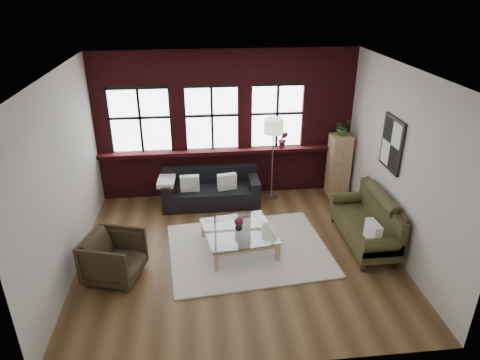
{
  "coord_description": "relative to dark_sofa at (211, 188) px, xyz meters",
  "views": [
    {
      "loc": [
        -0.65,
        -6.34,
        4.42
      ],
      "look_at": [
        0.1,
        0.6,
        1.15
      ],
      "focal_mm": 32.0,
      "sensor_mm": 36.0,
      "label": 1
    }
  ],
  "objects": [
    {
      "name": "window_left",
      "position": [
        -1.41,
        0.55,
        1.38
      ],
      "size": [
        1.38,
        0.1,
        1.5
      ],
      "primitive_type": null,
      "color": "black",
      "rests_on": "brick_backwall"
    },
    {
      "name": "pillow_a",
      "position": [
        -0.44,
        -0.1,
        0.19
      ],
      "size": [
        0.4,
        0.15,
        0.34
      ],
      "primitive_type": "cube",
      "rotation": [
        0.0,
        0.0,
        0.03
      ],
      "color": "white",
      "rests_on": "dark_sofa"
    },
    {
      "name": "brick_backwall",
      "position": [
        0.39,
        0.54,
        1.23
      ],
      "size": [
        5.5,
        0.12,
        3.2
      ],
      "primitive_type": null,
      "color": "#481116",
      "rests_on": "floor"
    },
    {
      "name": "armchair",
      "position": [
        -1.66,
        -2.37,
        0.02
      ],
      "size": [
        1.06,
        1.04,
        0.78
      ],
      "primitive_type": "imported",
      "rotation": [
        0.0,
        0.0,
        1.28
      ],
      "color": "#2E2417",
      "rests_on": "floor"
    },
    {
      "name": "floor_lamp",
      "position": [
        1.35,
        0.13,
        0.62
      ],
      "size": [
        0.4,
        0.4,
        1.98
      ],
      "primitive_type": null,
      "color": "#A5A5A8",
      "rests_on": "floor"
    },
    {
      "name": "wall_right",
      "position": [
        3.14,
        -1.9,
        1.23
      ],
      "size": [
        0.0,
        5.0,
        5.0
      ],
      "primitive_type": "plane",
      "rotation": [
        1.57,
        0.0,
        -1.57
      ],
      "color": "beige",
      "rests_on": "ground"
    },
    {
      "name": "wall_back",
      "position": [
        0.39,
        0.6,
        1.23
      ],
      "size": [
        5.5,
        0.0,
        5.5
      ],
      "primitive_type": "plane",
      "rotation": [
        1.57,
        0.0,
        0.0
      ],
      "color": "beige",
      "rests_on": "ground"
    },
    {
      "name": "wall_left",
      "position": [
        -2.36,
        -1.9,
        1.23
      ],
      "size": [
        0.0,
        5.0,
        5.0
      ],
      "primitive_type": "plane",
      "rotation": [
        1.57,
        0.0,
        1.57
      ],
      "color": "beige",
      "rests_on": "ground"
    },
    {
      "name": "window_right",
      "position": [
        1.49,
        0.55,
        1.38
      ],
      "size": [
        1.38,
        0.1,
        1.5
      ],
      "primitive_type": null,
      "color": "black",
      "rests_on": "brick_backwall"
    },
    {
      "name": "pillow_b",
      "position": [
        0.34,
        -0.1,
        0.19
      ],
      "size": [
        0.42,
        0.22,
        0.34
      ],
      "primitive_type": "cube",
      "rotation": [
        0.0,
        0.0,
        0.2
      ],
      "color": "white",
      "rests_on": "dark_sofa"
    },
    {
      "name": "sill_plant",
      "position": [
        1.62,
        0.42,
        0.9
      ],
      "size": [
        0.24,
        0.21,
        0.38
      ],
      "primitive_type": "imported",
      "rotation": [
        0.0,
        0.0,
        -0.25
      ],
      "color": "#5F2037",
      "rests_on": "sill_ledge"
    },
    {
      "name": "vase",
      "position": [
        0.42,
        -1.78,
        0.09
      ],
      "size": [
        0.18,
        0.18,
        0.14
      ],
      "primitive_type": "imported",
      "rotation": [
        0.0,
        0.0,
        -0.39
      ],
      "color": "#B2B2B2",
      "rests_on": "coffee_table"
    },
    {
      "name": "wall_poster",
      "position": [
        3.11,
        -1.6,
        1.48
      ],
      "size": [
        0.05,
        0.74,
        0.94
      ],
      "primitive_type": null,
      "color": "black",
      "rests_on": "wall_right"
    },
    {
      "name": "vintage_settee",
      "position": [
        2.69,
        -1.84,
        0.13
      ],
      "size": [
        0.83,
        1.87,
        0.99
      ],
      "primitive_type": null,
      "color": "#353118",
      "rests_on": "floor"
    },
    {
      "name": "wall_front",
      "position": [
        0.39,
        -4.4,
        1.23
      ],
      "size": [
        5.5,
        0.0,
        5.5
      ],
      "primitive_type": "plane",
      "rotation": [
        -1.57,
        0.0,
        0.0
      ],
      "color": "beige",
      "rests_on": "ground"
    },
    {
      "name": "dark_sofa",
      "position": [
        0.0,
        0.0,
        0.0
      ],
      "size": [
        2.05,
        0.83,
        0.74
      ],
      "primitive_type": null,
      "color": "black",
      "rests_on": "floor"
    },
    {
      "name": "ceiling",
      "position": [
        0.39,
        -1.9,
        2.83
      ],
      "size": [
        5.5,
        5.5,
        0.0
      ],
      "primitive_type": "plane",
      "rotation": [
        3.14,
        0.0,
        0.0
      ],
      "color": "white",
      "rests_on": "ground"
    },
    {
      "name": "pillow_settee",
      "position": [
        2.61,
        -2.41,
        0.23
      ],
      "size": [
        0.17,
        0.39,
        0.34
      ],
      "primitive_type": "cube",
      "rotation": [
        0.0,
        0.0,
        0.07
      ],
      "color": "white",
      "rests_on": "vintage_settee"
    },
    {
      "name": "coffee_table",
      "position": [
        0.42,
        -1.78,
        -0.18
      ],
      "size": [
        1.39,
        1.39,
        0.4
      ],
      "primitive_type": null,
      "rotation": [
        0.0,
        0.0,
        0.17
      ],
      "color": "tan",
      "rests_on": "shag_rug"
    },
    {
      "name": "shag_rug",
      "position": [
        0.59,
        -1.85,
        -0.36
      ],
      "size": [
        2.98,
        2.44,
        0.03
      ],
      "primitive_type": "cube",
      "rotation": [
        0.0,
        0.0,
        0.09
      ],
      "color": "beige",
      "rests_on": "floor"
    },
    {
      "name": "flowers",
      "position": [
        0.42,
        -1.78,
        0.2
      ],
      "size": [
        0.16,
        0.16,
        0.16
      ],
      "primitive_type": "sphere",
      "color": "#5F2037",
      "rests_on": "vase"
    },
    {
      "name": "floor",
      "position": [
        0.39,
        -1.9,
        -0.37
      ],
      "size": [
        5.5,
        5.5,
        0.0
      ],
      "primitive_type": "plane",
      "color": "#53381E",
      "rests_on": "ground"
    },
    {
      "name": "drawer_chest",
      "position": [
        2.84,
        0.17,
        0.33
      ],
      "size": [
        0.43,
        0.43,
        1.41
      ],
      "primitive_type": "cube",
      "color": "tan",
      "rests_on": "floor"
    },
    {
      "name": "window_mid",
      "position": [
        0.09,
        0.55,
        1.38
      ],
      "size": [
        1.38,
        0.1,
        1.5
      ],
      "primitive_type": null,
      "color": "black",
      "rests_on": "brick_backwall"
    },
    {
      "name": "sill_ledge",
      "position": [
        0.39,
        0.45,
        0.67
      ],
      "size": [
        5.5,
        0.3,
        0.08
      ],
      "primitive_type": "cube",
      "color": "#481116",
      "rests_on": "brick_backwall"
    },
    {
      "name": "potted_plant_top",
      "position": [
        2.84,
        0.17,
        1.22
      ],
      "size": [
        0.41,
        0.39,
        0.37
      ],
      "primitive_type": "imported",
      "rotation": [
        0.0,
        0.0,
        0.38
      ],
      "color": "#2D5923",
      "rests_on": "drawer_chest"
    }
  ]
}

